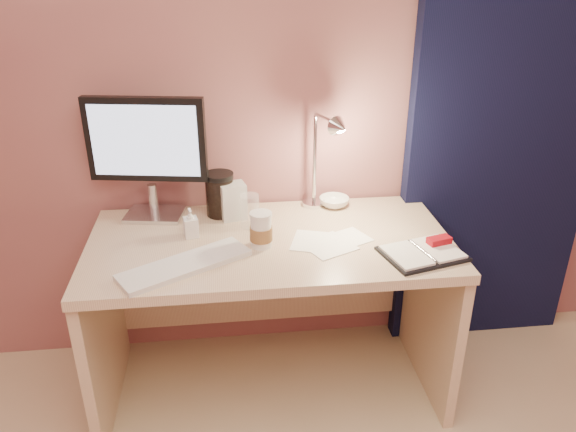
{
  "coord_description": "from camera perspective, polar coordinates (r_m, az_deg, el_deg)",
  "views": [
    {
      "loc": [
        -0.15,
        -0.54,
        1.75
      ],
      "look_at": [
        0.06,
        1.33,
        0.85
      ],
      "focal_mm": 35.0,
      "sensor_mm": 36.0,
      "label": 1
    }
  ],
  "objects": [
    {
      "name": "paper_a",
      "position": [
        2.13,
        4.1,
        -3.0
      ],
      "size": [
        0.23,
        0.23,
        0.0
      ],
      "primitive_type": "cube",
      "rotation": [
        0.0,
        0.0,
        0.45
      ],
      "color": "white",
      "rests_on": "desk"
    },
    {
      "name": "product_box",
      "position": [
        2.32,
        -5.62,
        1.52
      ],
      "size": [
        0.12,
        0.1,
        0.15
      ],
      "primitive_type": "cube",
      "rotation": [
        0.0,
        0.0,
        0.23
      ],
      "color": "silver",
      "rests_on": "desk"
    },
    {
      "name": "desk",
      "position": [
        2.35,
        -1.92,
        -6.41
      ],
      "size": [
        1.4,
        0.7,
        0.73
      ],
      "color": "beige",
      "rests_on": "ground"
    },
    {
      "name": "monitor",
      "position": [
        2.31,
        -14.09,
        6.78
      ],
      "size": [
        0.48,
        0.21,
        0.51
      ],
      "rotation": [
        0.0,
        0.0,
        -0.17
      ],
      "color": "silver",
      "rests_on": "desk"
    },
    {
      "name": "desk_lamp",
      "position": [
        2.26,
        2.08,
        6.3
      ],
      "size": [
        0.17,
        0.26,
        0.43
      ],
      "rotation": [
        0.0,
        0.0,
        0.4
      ],
      "color": "silver",
      "rests_on": "desk"
    },
    {
      "name": "paper_c",
      "position": [
        2.19,
        6.28,
        -2.22
      ],
      "size": [
        0.18,
        0.18,
        0.0
      ],
      "primitive_type": "cube",
      "rotation": [
        0.0,
        0.0,
        0.45
      ],
      "color": "white",
      "rests_on": "desk"
    },
    {
      "name": "clear_cup",
      "position": [
        2.25,
        -3.91,
        0.53
      ],
      "size": [
        0.08,
        0.08,
        0.14
      ],
      "primitive_type": "cylinder",
      "color": "white",
      "rests_on": "desk"
    },
    {
      "name": "planner",
      "position": [
        2.12,
        13.64,
        -3.57
      ],
      "size": [
        0.33,
        0.28,
        0.04
      ],
      "rotation": [
        0.0,
        0.0,
        0.26
      ],
      "color": "black",
      "rests_on": "desk"
    },
    {
      "name": "room",
      "position": [
        2.56,
        19.48,
        10.27
      ],
      "size": [
        3.5,
        3.5,
        3.5
      ],
      "color": "#C6B28E",
      "rests_on": "ground"
    },
    {
      "name": "paper_b",
      "position": [
        2.15,
        2.79,
        -2.62
      ],
      "size": [
        0.22,
        0.22,
        0.0
      ],
      "primitive_type": "cube",
      "rotation": [
        0.0,
        0.0,
        -0.31
      ],
      "color": "white",
      "rests_on": "desk"
    },
    {
      "name": "coffee_cup",
      "position": [
        2.1,
        -2.75,
        -1.5
      ],
      "size": [
        0.09,
        0.09,
        0.14
      ],
      "color": "white",
      "rests_on": "desk"
    },
    {
      "name": "dark_jar",
      "position": [
        2.36,
        -6.93,
        1.99
      ],
      "size": [
        0.12,
        0.12,
        0.17
      ],
      "primitive_type": "cylinder",
      "color": "black",
      "rests_on": "desk"
    },
    {
      "name": "lotion_bottle",
      "position": [
        2.2,
        -9.87,
        -0.69
      ],
      "size": [
        0.06,
        0.06,
        0.12
      ],
      "primitive_type": "imported",
      "rotation": [
        0.0,
        0.0,
        0.22
      ],
      "color": "white",
      "rests_on": "desk"
    },
    {
      "name": "keyboard",
      "position": [
        2.02,
        -10.41,
        -4.9
      ],
      "size": [
        0.48,
        0.36,
        0.02
      ],
      "primitive_type": "cube",
      "rotation": [
        0.0,
        0.0,
        0.53
      ],
      "color": "silver",
      "rests_on": "desk"
    },
    {
      "name": "bowl",
      "position": [
        2.45,
        4.71,
        1.44
      ],
      "size": [
        0.14,
        0.14,
        0.04
      ],
      "primitive_type": "imported",
      "rotation": [
        0.0,
        0.0,
        -0.12
      ],
      "color": "white",
      "rests_on": "desk"
    }
  ]
}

